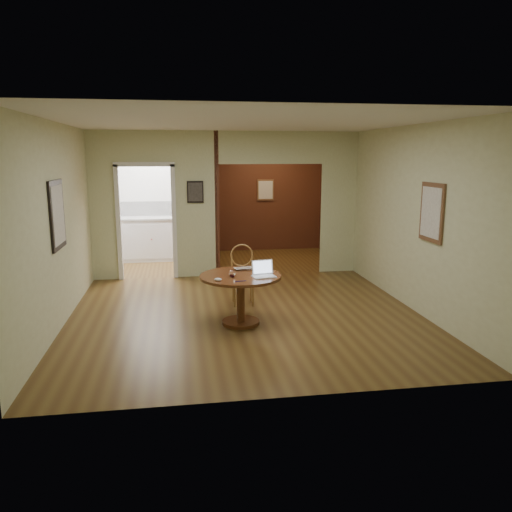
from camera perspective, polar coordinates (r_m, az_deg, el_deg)
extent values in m
plane|color=#4B3115|center=(7.21, -1.13, -6.83)|extent=(5.00, 5.00, 0.00)
plane|color=silver|center=(6.86, -1.23, 15.11)|extent=(5.00, 5.00, 0.00)
plane|color=beige|center=(4.48, 3.13, -0.32)|extent=(5.00, 0.00, 5.00)
plane|color=beige|center=(7.03, -21.85, 3.17)|extent=(0.00, 5.00, 5.00)
plane|color=beige|center=(7.65, 17.76, 4.06)|extent=(0.00, 5.00, 5.00)
cube|color=beige|center=(9.43, -17.05, 5.40)|extent=(0.50, 2.70, 0.04)
cube|color=beige|center=(9.34, -6.93, 5.76)|extent=(0.80, 2.70, 0.04)
cube|color=beige|center=(9.82, 9.41, 5.97)|extent=(0.70, 2.70, 0.04)
plane|color=white|center=(11.33, -11.12, 6.62)|extent=(2.70, 0.00, 2.70)
plane|color=#3A1910|center=(12.00, 1.07, 7.09)|extent=(2.70, 0.00, 2.70)
cube|color=#3A1910|center=(10.60, -5.00, 6.47)|extent=(0.08, 2.50, 2.70)
cube|color=black|center=(7.01, -21.78, 4.39)|extent=(0.03, 0.70, 0.90)
cube|color=brown|center=(7.19, 19.46, 4.71)|extent=(0.03, 0.60, 0.80)
cube|color=black|center=(9.29, -6.96, 7.28)|extent=(0.30, 0.03, 0.40)
cube|color=silver|center=(11.97, 1.09, 7.56)|extent=(0.40, 0.03, 0.50)
cube|color=white|center=(11.34, -11.07, 5.36)|extent=(2.00, 0.02, 0.32)
cylinder|color=#5C2D17|center=(6.88, -1.75, -7.55)|extent=(0.51, 0.51, 0.05)
cylinder|color=#5C2D17|center=(6.78, -1.77, -5.03)|extent=(0.11, 0.11, 0.59)
cylinder|color=#5C2D17|center=(6.70, -1.78, -2.33)|extent=(1.10, 1.10, 0.04)
cylinder|color=#A7723B|center=(7.65, -1.51, -2.52)|extent=(0.40, 0.40, 0.03)
cylinder|color=#A7723B|center=(7.56, -2.45, -4.33)|extent=(0.03, 0.03, 0.42)
cylinder|color=#A7723B|center=(7.58, -0.35, -4.26)|extent=(0.03, 0.03, 0.42)
cylinder|color=#A7723B|center=(7.82, -2.62, -3.78)|extent=(0.03, 0.03, 0.42)
cylinder|color=#A7723B|center=(7.85, -0.60, -3.72)|extent=(0.03, 0.03, 0.42)
cylinder|color=#A7723B|center=(7.73, -2.78, -1.05)|extent=(0.02, 0.02, 0.33)
cylinder|color=#A7723B|center=(7.76, -0.47, -0.98)|extent=(0.02, 0.02, 0.33)
torus|color=#A7723B|center=(7.72, -1.64, 0.07)|extent=(0.36, 0.03, 0.36)
cube|color=white|center=(6.57, 0.92, -2.36)|extent=(0.32, 0.25, 0.01)
cube|color=silver|center=(6.55, 0.96, -2.35)|extent=(0.26, 0.15, 0.00)
cube|color=white|center=(6.67, 0.74, -1.26)|extent=(0.30, 0.10, 0.19)
cube|color=#8D9BB3|center=(6.66, 0.76, -1.27)|extent=(0.26, 0.08, 0.16)
imported|color=#B3B3B8|center=(6.97, -0.87, -1.50)|extent=(0.41, 0.32, 0.03)
ellipsoid|color=white|center=(6.38, -4.36, -2.69)|extent=(0.11, 0.09, 0.04)
cylinder|color=#0C0E58|center=(6.35, -1.77, -2.89)|extent=(0.14, 0.03, 0.01)
cube|color=white|center=(11.14, -10.99, 1.88)|extent=(2.00, 0.55, 0.90)
cube|color=#B8B9B4|center=(11.08, -11.09, 4.28)|extent=(2.06, 0.60, 0.04)
sphere|color=#B20C0C|center=(10.86, -11.85, 1.87)|extent=(0.03, 0.03, 0.03)
sphere|color=#B20C0C|center=(10.85, -6.56, 2.03)|extent=(0.03, 0.03, 0.03)
ellipsoid|color=beige|center=(11.05, -8.12, 5.27)|extent=(0.37, 0.34, 0.31)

